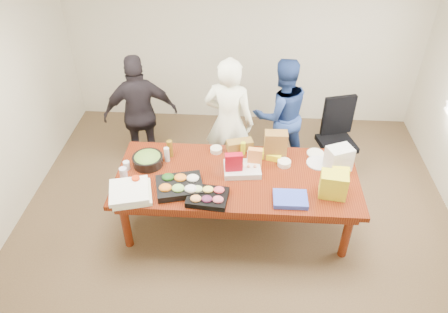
# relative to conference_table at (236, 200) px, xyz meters

# --- Properties ---
(floor) EXTENTS (5.50, 5.00, 0.02)m
(floor) POSITION_rel_conference_table_xyz_m (0.00, 0.00, -0.39)
(floor) COLOR #47301E
(floor) RESTS_ON ground
(ceiling) EXTENTS (5.50, 5.00, 0.02)m
(ceiling) POSITION_rel_conference_table_xyz_m (0.00, 0.00, 2.33)
(ceiling) COLOR white
(ceiling) RESTS_ON wall_back
(wall_back) EXTENTS (5.50, 0.04, 2.70)m
(wall_back) POSITION_rel_conference_table_xyz_m (0.00, 2.50, 0.98)
(wall_back) COLOR beige
(wall_back) RESTS_ON floor
(conference_table) EXTENTS (2.80, 1.20, 0.75)m
(conference_table) POSITION_rel_conference_table_xyz_m (0.00, 0.00, 0.00)
(conference_table) COLOR #4C1C0F
(conference_table) RESTS_ON floor
(office_chair) EXTENTS (0.66, 0.66, 1.06)m
(office_chair) POSITION_rel_conference_table_xyz_m (1.34, 1.10, 0.15)
(office_chair) COLOR black
(office_chair) RESTS_ON floor
(person_center) EXTENTS (0.73, 0.56, 1.81)m
(person_center) POSITION_rel_conference_table_xyz_m (-0.14, 0.89, 0.53)
(person_center) COLOR white
(person_center) RESTS_ON floor
(person_right) EXTENTS (0.94, 0.82, 1.63)m
(person_right) POSITION_rel_conference_table_xyz_m (0.56, 1.27, 0.44)
(person_right) COLOR navy
(person_right) RESTS_ON floor
(person_left) EXTENTS (1.07, 0.65, 1.70)m
(person_left) POSITION_rel_conference_table_xyz_m (-1.36, 1.11, 0.47)
(person_left) COLOR black
(person_left) RESTS_ON floor
(veggie_tray) EXTENTS (0.59, 0.51, 0.08)m
(veggie_tray) POSITION_rel_conference_table_xyz_m (-0.63, -0.26, 0.41)
(veggie_tray) COLOR black
(veggie_tray) RESTS_ON conference_table
(fruit_tray) EXTENTS (0.46, 0.38, 0.07)m
(fruit_tray) POSITION_rel_conference_table_xyz_m (-0.30, -0.42, 0.41)
(fruit_tray) COLOR black
(fruit_tray) RESTS_ON conference_table
(sheet_cake) EXTENTS (0.45, 0.36, 0.07)m
(sheet_cake) POSITION_rel_conference_table_xyz_m (0.06, 0.08, 0.41)
(sheet_cake) COLOR silver
(sheet_cake) RESTS_ON conference_table
(salad_bowl) EXTENTS (0.42, 0.42, 0.12)m
(salad_bowl) POSITION_rel_conference_table_xyz_m (-1.07, 0.15, 0.43)
(salad_bowl) COLOR black
(salad_bowl) RESTS_ON conference_table
(chip_bag_blue) EXTENTS (0.37, 0.28, 0.05)m
(chip_bag_blue) POSITION_rel_conference_table_xyz_m (0.59, -0.38, 0.40)
(chip_bag_blue) COLOR blue
(chip_bag_blue) RESTS_ON conference_table
(chip_bag_red) EXTENTS (0.21, 0.11, 0.29)m
(chip_bag_red) POSITION_rel_conference_table_xyz_m (-0.04, 0.02, 0.52)
(chip_bag_red) COLOR #A8091B
(chip_bag_red) RESTS_ON conference_table
(chip_bag_yellow) EXTENTS (0.19, 0.08, 0.28)m
(chip_bag_yellow) POSITION_rel_conference_table_xyz_m (1.13, -0.14, 0.51)
(chip_bag_yellow) COLOR yellow
(chip_bag_yellow) RESTS_ON conference_table
(chip_bag_orange) EXTENTS (0.17, 0.09, 0.26)m
(chip_bag_orange) POSITION_rel_conference_table_xyz_m (0.20, 0.19, 0.50)
(chip_bag_orange) COLOR orange
(chip_bag_orange) RESTS_ON conference_table
(mayo_jar) EXTENTS (0.12, 0.12, 0.15)m
(mayo_jar) POSITION_rel_conference_table_xyz_m (0.16, 0.28, 0.45)
(mayo_jar) COLOR silver
(mayo_jar) RESTS_ON conference_table
(mustard_bottle) EXTENTS (0.07, 0.07, 0.17)m
(mustard_bottle) POSITION_rel_conference_table_xyz_m (0.06, 0.43, 0.46)
(mustard_bottle) COLOR #C8D519
(mustard_bottle) RESTS_ON conference_table
(dressing_bottle) EXTENTS (0.09, 0.09, 0.22)m
(dressing_bottle) POSITION_rel_conference_table_xyz_m (-0.83, 0.33, 0.49)
(dressing_bottle) COLOR brown
(dressing_bottle) RESTS_ON conference_table
(ranch_bottle) EXTENTS (0.07, 0.07, 0.19)m
(ranch_bottle) POSITION_rel_conference_table_xyz_m (-0.85, 0.23, 0.47)
(ranch_bottle) COLOR silver
(ranch_bottle) RESTS_ON conference_table
(banana_bunch) EXTENTS (0.27, 0.20, 0.08)m
(banana_bunch) POSITION_rel_conference_table_xyz_m (0.41, 0.37, 0.42)
(banana_bunch) COLOR #FCF511
(banana_bunch) RESTS_ON conference_table
(bread_loaf) EXTENTS (0.35, 0.22, 0.13)m
(bread_loaf) POSITION_rel_conference_table_xyz_m (0.01, 0.52, 0.44)
(bread_loaf) COLOR olive
(bread_loaf) RESTS_ON conference_table
(kraft_bag) EXTENTS (0.27, 0.16, 0.35)m
(kraft_bag) POSITION_rel_conference_table_xyz_m (0.44, 0.40, 0.55)
(kraft_bag) COLOR brown
(kraft_bag) RESTS_ON conference_table
(red_cup) EXTENTS (0.10, 0.10, 0.12)m
(red_cup) POSITION_rel_conference_table_xyz_m (-1.12, -0.24, 0.44)
(red_cup) COLOR red
(red_cup) RESTS_ON conference_table
(clear_cup_a) EXTENTS (0.10, 0.10, 0.12)m
(clear_cup_a) POSITION_rel_conference_table_xyz_m (-1.30, -0.10, 0.44)
(clear_cup_a) COLOR silver
(clear_cup_a) RESTS_ON conference_table
(clear_cup_b) EXTENTS (0.09, 0.09, 0.11)m
(clear_cup_b) POSITION_rel_conference_table_xyz_m (-1.30, 0.05, 0.43)
(clear_cup_b) COLOR silver
(clear_cup_b) RESTS_ON conference_table
(pizza_box_lower) EXTENTS (0.51, 0.51, 0.05)m
(pizza_box_lower) POSITION_rel_conference_table_xyz_m (-1.13, -0.41, 0.40)
(pizza_box_lower) COLOR white
(pizza_box_lower) RESTS_ON conference_table
(pizza_box_upper) EXTENTS (0.51, 0.51, 0.05)m
(pizza_box_upper) POSITION_rel_conference_table_xyz_m (-1.16, -0.41, 0.45)
(pizza_box_upper) COLOR white
(pizza_box_upper) RESTS_ON pizza_box_lower
(plate_a) EXTENTS (0.33, 0.33, 0.02)m
(plate_a) POSITION_rel_conference_table_xyz_m (0.97, 0.29, 0.38)
(plate_a) COLOR silver
(plate_a) RESTS_ON conference_table
(plate_b) EXTENTS (0.25, 0.25, 0.01)m
(plate_b) POSITION_rel_conference_table_xyz_m (0.95, 0.49, 0.38)
(plate_b) COLOR white
(plate_b) RESTS_ON conference_table
(dip_bowl_a) EXTENTS (0.19, 0.19, 0.06)m
(dip_bowl_a) POSITION_rel_conference_table_xyz_m (0.55, 0.23, 0.41)
(dip_bowl_a) COLOR #EFE6CE
(dip_bowl_a) RESTS_ON conference_table
(dip_bowl_b) EXTENTS (0.16, 0.16, 0.06)m
(dip_bowl_b) POSITION_rel_conference_table_xyz_m (-0.28, 0.45, 0.40)
(dip_bowl_b) COLOR beige
(dip_bowl_b) RESTS_ON conference_table
(grocery_bag_white) EXTENTS (0.34, 0.30, 0.30)m
(grocery_bag_white) POSITION_rel_conference_table_xyz_m (1.17, 0.20, 0.53)
(grocery_bag_white) COLOR silver
(grocery_bag_white) RESTS_ON conference_table
(grocery_bag_yellow) EXTENTS (0.31, 0.24, 0.29)m
(grocery_bag_yellow) POSITION_rel_conference_table_xyz_m (1.05, -0.26, 0.52)
(grocery_bag_yellow) COLOR yellow
(grocery_bag_yellow) RESTS_ON conference_table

